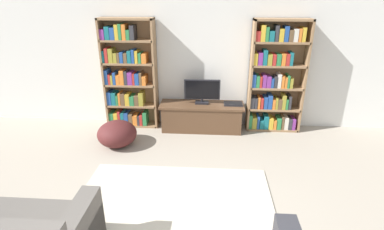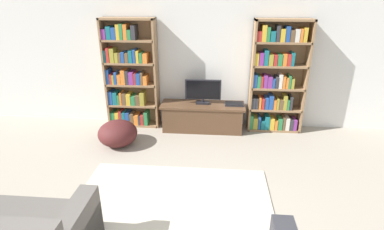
# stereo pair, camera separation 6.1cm
# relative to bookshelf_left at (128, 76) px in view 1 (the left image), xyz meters

# --- Properties ---
(wall_back) EXTENTS (8.80, 0.06, 2.60)m
(wall_back) POSITION_rel_bookshelf_left_xyz_m (1.18, 0.18, 0.36)
(wall_back) COLOR silver
(wall_back) RESTS_ON ground_plane
(bookshelf_left) EXTENTS (0.94, 0.30, 1.94)m
(bookshelf_left) POSITION_rel_bookshelf_left_xyz_m (0.00, 0.00, 0.00)
(bookshelf_left) COLOR #93704C
(bookshelf_left) RESTS_ON ground_plane
(bookshelf_right) EXTENTS (0.94, 0.30, 1.94)m
(bookshelf_right) POSITION_rel_bookshelf_left_xyz_m (2.58, -0.00, 0.00)
(bookshelf_right) COLOR #93704C
(bookshelf_right) RESTS_ON ground_plane
(tv_stand) EXTENTS (1.49, 0.50, 0.49)m
(tv_stand) POSITION_rel_bookshelf_left_xyz_m (1.33, -0.13, -0.69)
(tv_stand) COLOR brown
(tv_stand) RESTS_ON ground_plane
(television) EXTENTS (0.63, 0.16, 0.44)m
(television) POSITION_rel_bookshelf_left_xyz_m (1.33, -0.08, -0.22)
(television) COLOR black
(television) RESTS_ON tv_stand
(laptop) EXTENTS (0.33, 0.23, 0.03)m
(laptop) POSITION_rel_bookshelf_left_xyz_m (1.89, -0.10, -0.44)
(laptop) COLOR #28282D
(laptop) RESTS_ON tv_stand
(area_rug) EXTENTS (2.36, 1.46, 0.02)m
(area_rug) POSITION_rel_bookshelf_left_xyz_m (1.08, -2.20, -0.93)
(area_rug) COLOR beige
(area_rug) RESTS_ON ground_plane
(beanbag_ottoman) EXTENTS (0.63, 0.63, 0.41)m
(beanbag_ottoman) POSITION_rel_bookshelf_left_xyz_m (-0.01, -0.85, -0.73)
(beanbag_ottoman) COLOR #4C1E1E
(beanbag_ottoman) RESTS_ON ground_plane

